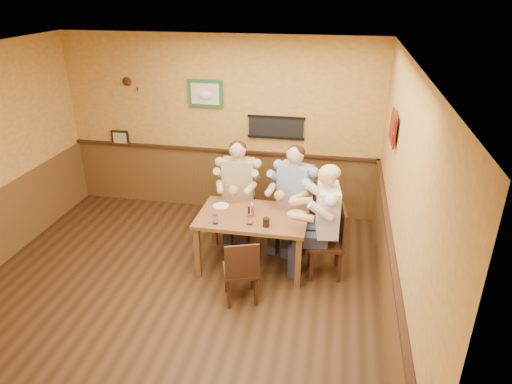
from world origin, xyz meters
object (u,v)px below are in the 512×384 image
(water_glass_mid, at_px, (250,220))
(chair_back_left, at_px, (239,206))
(diner_white_elder, at_px, (327,228))
(chair_back_right, at_px, (294,214))
(salt_shaker, at_px, (251,211))
(diner_blue_polo, at_px, (294,201))
(cola_tumbler, at_px, (266,222))
(diner_tan_shirt, at_px, (239,194))
(dining_table, at_px, (253,221))
(chair_near_side, at_px, (241,269))
(water_glass_left, at_px, (215,219))
(hot_sauce_bottle, at_px, (252,211))
(pepper_shaker, at_px, (249,210))
(chair_right_end, at_px, (326,242))

(water_glass_mid, bearing_deg, chair_back_left, 110.26)
(water_glass_mid, bearing_deg, diner_white_elder, 12.86)
(chair_back_right, relative_size, salt_shaker, 9.58)
(diner_blue_polo, distance_m, water_glass_mid, 1.03)
(cola_tumbler, bearing_deg, diner_tan_shirt, 119.34)
(dining_table, relative_size, chair_near_side, 1.65)
(diner_blue_polo, distance_m, diner_white_elder, 0.86)
(chair_near_side, distance_m, water_glass_left, 0.71)
(diner_blue_polo, height_order, cola_tumbler, diner_blue_polo)
(hot_sauce_bottle, xyz_separation_m, pepper_shaker, (-0.06, 0.08, -0.04))
(diner_blue_polo, relative_size, water_glass_mid, 12.05)
(chair_near_side, distance_m, water_glass_mid, 0.63)
(chair_right_end, xyz_separation_m, pepper_shaker, (-1.00, 0.07, 0.32))
(diner_white_elder, xyz_separation_m, water_glass_left, (-1.36, -0.27, 0.12))
(cola_tumbler, bearing_deg, salt_shaker, 131.56)
(chair_back_right, distance_m, hot_sauce_bottle, 0.92)
(dining_table, xyz_separation_m, water_glass_mid, (0.01, -0.25, 0.15))
(dining_table, bearing_deg, diner_white_elder, -2.23)
(pepper_shaker, bearing_deg, chair_back_right, 50.85)
(diner_tan_shirt, height_order, pepper_shaker, diner_tan_shirt)
(diner_white_elder, xyz_separation_m, cola_tumbler, (-0.73, -0.23, 0.13))
(diner_white_elder, xyz_separation_m, water_glass_mid, (-0.93, -0.21, 0.13))
(chair_back_right, xyz_separation_m, salt_shaker, (-0.48, -0.67, 0.33))
(diner_blue_polo, distance_m, hot_sauce_bottle, 0.86)
(diner_tan_shirt, xyz_separation_m, pepper_shaker, (0.31, -0.73, 0.13))
(chair_right_end, height_order, water_glass_mid, chair_right_end)
(chair_back_right, relative_size, cola_tumbler, 8.45)
(diner_blue_polo, bearing_deg, water_glass_mid, -95.84)
(chair_back_right, bearing_deg, chair_right_end, -35.49)
(diner_tan_shirt, height_order, cola_tumbler, diner_tan_shirt)
(chair_back_right, distance_m, water_glass_left, 1.36)
(chair_back_right, bearing_deg, water_glass_mid, -95.84)
(diner_white_elder, bearing_deg, diner_tan_shirt, -128.68)
(chair_back_right, relative_size, diner_tan_shirt, 0.71)
(chair_back_left, bearing_deg, diner_tan_shirt, 0.00)
(diner_tan_shirt, distance_m, diner_blue_polo, 0.83)
(water_glass_left, relative_size, pepper_shaker, 1.21)
(cola_tumbler, distance_m, salt_shaker, 0.36)
(hot_sauce_bottle, height_order, pepper_shaker, hot_sauce_bottle)
(chair_right_end, height_order, diner_white_elder, diner_white_elder)
(diner_white_elder, xyz_separation_m, salt_shaker, (-0.96, 0.04, 0.12))
(chair_near_side, bearing_deg, chair_back_left, -96.23)
(chair_back_left, relative_size, chair_near_side, 1.09)
(chair_near_side, relative_size, salt_shaker, 8.68)
(chair_back_right, relative_size, diner_blue_polo, 0.70)
(chair_near_side, bearing_deg, pepper_shaker, -105.72)
(chair_back_right, bearing_deg, dining_table, -104.37)
(diner_white_elder, height_order, salt_shaker, diner_white_elder)
(chair_right_end, height_order, water_glass_left, chair_right_end)
(dining_table, xyz_separation_m, water_glass_left, (-0.41, -0.31, 0.15))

